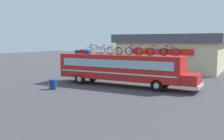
# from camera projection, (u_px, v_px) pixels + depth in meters

# --- Properties ---
(ground_plane) EXTENTS (120.00, 120.00, 0.00)m
(ground_plane) POSITION_uv_depth(u_px,v_px,m) (119.00, 86.00, 23.69)
(ground_plane) COLOR #423F44
(bus) EXTENTS (13.04, 2.58, 2.84)m
(bus) POSITION_uv_depth(u_px,v_px,m) (122.00, 67.00, 23.39)
(bus) COLOR red
(bus) RESTS_ON ground
(luggage_bag_1) EXTENTS (0.61, 0.37, 0.32)m
(luggage_bag_1) POSITION_uv_depth(u_px,v_px,m) (78.00, 52.00, 25.84)
(luggage_bag_1) COLOR #193899
(luggage_bag_1) RESTS_ON bus
(luggage_bag_2) EXTENTS (0.59, 0.36, 0.39)m
(luggage_bag_2) POSITION_uv_depth(u_px,v_px,m) (84.00, 52.00, 25.33)
(luggage_bag_2) COLOR maroon
(luggage_bag_2) RESTS_ON bus
(luggage_bag_3) EXTENTS (0.46, 0.33, 0.33)m
(luggage_bag_3) POSITION_uv_depth(u_px,v_px,m) (88.00, 52.00, 24.60)
(luggage_bag_3) COLOR #193899
(luggage_bag_3) RESTS_ON bus
(rooftop_bicycle_1) EXTENTS (1.76, 0.44, 0.91)m
(rooftop_bicycle_1) POSITION_uv_depth(u_px,v_px,m) (94.00, 50.00, 24.20)
(rooftop_bicycle_1) COLOR black
(rooftop_bicycle_1) RESTS_ON bus
(rooftop_bicycle_2) EXTENTS (1.70, 0.44, 0.89)m
(rooftop_bicycle_2) POSITION_uv_depth(u_px,v_px,m) (106.00, 50.00, 24.27)
(rooftop_bicycle_2) COLOR black
(rooftop_bicycle_2) RESTS_ON bus
(rooftop_bicycle_3) EXTENTS (1.72, 0.44, 0.86)m
(rooftop_bicycle_3) POSITION_uv_depth(u_px,v_px,m) (114.00, 50.00, 23.66)
(rooftop_bicycle_3) COLOR black
(rooftop_bicycle_3) RESTS_ON bus
(rooftop_bicycle_4) EXTENTS (1.70, 0.44, 0.90)m
(rooftop_bicycle_4) POSITION_uv_depth(u_px,v_px,m) (123.00, 51.00, 23.04)
(rooftop_bicycle_4) COLOR black
(rooftop_bicycle_4) RESTS_ON bus
(rooftop_bicycle_5) EXTENTS (1.68, 0.44, 0.92)m
(rooftop_bicycle_5) POSITION_uv_depth(u_px,v_px,m) (134.00, 51.00, 22.45)
(rooftop_bicycle_5) COLOR black
(rooftop_bicycle_5) RESTS_ON bus
(rooftop_bicycle_6) EXTENTS (1.74, 0.44, 0.91)m
(rooftop_bicycle_6) POSITION_uv_depth(u_px,v_px,m) (144.00, 51.00, 21.78)
(rooftop_bicycle_6) COLOR black
(rooftop_bicycle_6) RESTS_ON bus
(rooftop_bicycle_7) EXTENTS (1.74, 0.44, 0.87)m
(rooftop_bicycle_7) POSITION_uv_depth(u_px,v_px,m) (157.00, 51.00, 21.73)
(rooftop_bicycle_7) COLOR black
(rooftop_bicycle_7) RESTS_ON bus
(rooftop_bicycle_8) EXTENTS (1.65, 0.44, 0.88)m
(rooftop_bicycle_8) POSITION_uv_depth(u_px,v_px,m) (170.00, 51.00, 21.30)
(rooftop_bicycle_8) COLOR black
(rooftop_bicycle_8) RESTS_ON bus
(roadside_building) EXTENTS (13.83, 9.95, 4.91)m
(roadside_building) POSITION_uv_depth(u_px,v_px,m) (172.00, 52.00, 35.71)
(roadside_building) COLOR beige
(roadside_building) RESTS_ON ground
(trash_bin) EXTENTS (0.63, 0.63, 0.82)m
(trash_bin) POSITION_uv_depth(u_px,v_px,m) (53.00, 84.00, 21.86)
(trash_bin) COLOR navy
(trash_bin) RESTS_ON ground
(traffic_cone) EXTENTS (0.29, 0.29, 0.61)m
(traffic_cone) POSITION_uv_depth(u_px,v_px,m) (50.00, 83.00, 23.44)
(traffic_cone) COLOR orange
(traffic_cone) RESTS_ON ground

